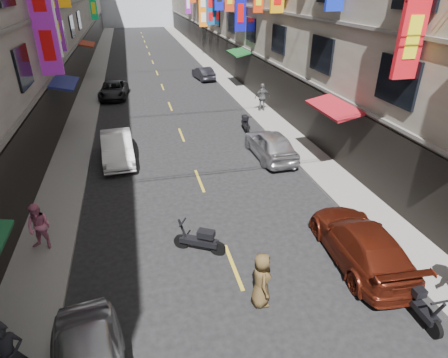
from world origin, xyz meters
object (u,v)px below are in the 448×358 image
scooter_far_right (246,124)px  car_right_near (361,243)px  car_right_mid (270,144)px  car_right_far (203,73)px  pedestrian_rfar (262,97)px  car_left_mid (117,147)px  car_left_far (114,90)px  pedestrian_lfar (39,227)px  scooter_near_right (418,303)px  scooter_crossing (200,240)px  pedestrian_crossing (261,280)px  pedestrian_lnear (9,355)px

scooter_far_right → car_right_near: size_ratio=0.38×
car_right_near → car_right_mid: car_right_mid is taller
car_right_near → car_right_far: (0.00, 26.56, -0.10)m
pedestrian_rfar → car_left_mid: bearing=30.2°
car_left_far → car_right_near: size_ratio=0.92×
pedestrian_lfar → pedestrian_rfar: (12.01, 12.84, 0.11)m
scooter_near_right → scooter_crossing: 6.54m
pedestrian_lfar → pedestrian_crossing: bearing=-11.2°
pedestrian_lnear → car_left_mid: bearing=61.3°
scooter_near_right → pedestrian_rfar: pedestrian_rfar is taller
car_right_mid → pedestrian_lnear: 14.19m
car_right_mid → car_right_far: car_right_mid is taller
pedestrian_lfar → pedestrian_crossing: (6.27, -3.93, -0.10)m
car_right_mid → car_right_far: size_ratio=1.20×
scooter_crossing → scooter_far_right: size_ratio=0.90×
car_left_mid → scooter_far_right: bearing=16.3°
car_right_far → pedestrian_lfar: bearing=59.0°
scooter_crossing → pedestrian_crossing: size_ratio=0.96×
scooter_near_right → car_right_far: (-0.25, 28.99, 0.14)m
scooter_far_right → pedestrian_crossing: pedestrian_crossing is taller
car_right_mid → car_left_far: bearing=-61.1°
car_right_mid → pedestrian_rfar: bearing=-107.1°
pedestrian_lfar → car_right_mid: bearing=49.5°
car_left_mid → pedestrian_lfar: (-2.36, -6.90, 0.25)m
car_right_mid → pedestrian_crossing: size_ratio=2.50×
scooter_near_right → car_left_mid: (-7.83, 12.24, 0.25)m
car_right_near → scooter_far_right: bearing=-85.6°
scooter_near_right → pedestrian_crossing: (-3.92, 1.41, 0.40)m
car_left_far → car_right_mid: 15.87m
scooter_far_right → car_left_far: bearing=-45.1°
scooter_crossing → pedestrian_crossing: pedestrian_crossing is taller
car_left_mid → car_right_far: bearing=62.6°
scooter_near_right → car_right_mid: 10.79m
scooter_far_right → car_right_far: 14.12m
scooter_far_right → pedestrian_rfar: pedestrian_rfar is taller
scooter_near_right → car_right_near: 2.45m
scooter_far_right → car_right_mid: 4.09m
car_right_far → pedestrian_rfar: pedestrian_rfar is taller
scooter_near_right → pedestrian_lfar: 11.52m
pedestrian_rfar → car_right_mid: bearing=72.9°
scooter_near_right → car_right_mid: size_ratio=0.43×
scooter_near_right → car_right_near: bearing=-82.9°
car_left_mid → pedestrian_lnear: 12.05m
pedestrian_lnear → pedestrian_rfar: pedestrian_rfar is taller
pedestrian_crossing → car_right_far: bearing=-0.8°
pedestrian_rfar → pedestrian_crossing: pedestrian_rfar is taller
car_left_far → car_right_far: size_ratio=1.23×
scooter_crossing → pedestrian_rfar: size_ratio=0.87×
scooter_far_right → car_right_near: (0.10, -12.44, 0.24)m
car_right_near → car_left_far: bearing=-66.1°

